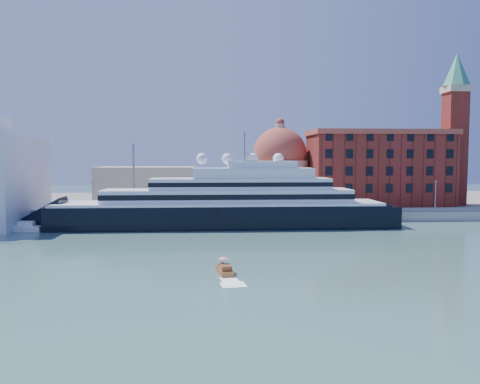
{
  "coord_description": "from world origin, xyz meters",
  "views": [
    {
      "loc": [
        -0.23,
        -89.91,
        16.93
      ],
      "look_at": [
        6.74,
        18.0,
        8.93
      ],
      "focal_mm": 35.0,
      "sensor_mm": 36.0,
      "label": 1
    }
  ],
  "objects": [
    {
      "name": "land",
      "position": [
        0.0,
        75.0,
        1.0
      ],
      "size": [
        260.0,
        72.0,
        2.0
      ],
      "primitive_type": "cube",
      "color": "slate",
      "rests_on": "ground"
    },
    {
      "name": "warehouse",
      "position": [
        52.0,
        52.0,
        13.79
      ],
      "size": [
        43.0,
        19.0,
        23.25
      ],
      "color": "maroon",
      "rests_on": "land"
    },
    {
      "name": "campanile",
      "position": [
        76.0,
        52.0,
        28.76
      ],
      "size": [
        8.4,
        8.4,
        47.0
      ],
      "color": "maroon",
      "rests_on": "land"
    },
    {
      "name": "water_taxi",
      "position": [
        1.88,
        -22.75,
        0.62
      ],
      "size": [
        2.6,
        5.64,
        2.58
      ],
      "rotation": [
        0.0,
        0.0,
        0.15
      ],
      "color": "brown",
      "rests_on": "ground"
    },
    {
      "name": "quay",
      "position": [
        0.0,
        34.0,
        1.25
      ],
      "size": [
        180.0,
        10.0,
        2.5
      ],
      "primitive_type": "cube",
      "color": "gray",
      "rests_on": "ground"
    },
    {
      "name": "quay_fence",
      "position": [
        0.0,
        29.5,
        3.1
      ],
      "size": [
        180.0,
        0.1,
        1.2
      ],
      "primitive_type": "cube",
      "color": "slate",
      "rests_on": "quay"
    },
    {
      "name": "service_barge",
      "position": [
        -43.97,
        19.96,
        0.7
      ],
      "size": [
        11.02,
        4.38,
        2.43
      ],
      "rotation": [
        0.0,
        0.0,
        -0.07
      ],
      "color": "white",
      "rests_on": "ground"
    },
    {
      "name": "superyacht",
      "position": [
        -0.47,
        23.0,
        4.67
      ],
      "size": [
        90.46,
        12.54,
        27.03
      ],
      "color": "black",
      "rests_on": "ground"
    },
    {
      "name": "lamp_posts",
      "position": [
        -12.67,
        32.27,
        9.84
      ],
      "size": [
        120.8,
        2.4,
        18.0
      ],
      "color": "slate",
      "rests_on": "quay"
    },
    {
      "name": "church",
      "position": [
        6.39,
        57.72,
        10.91
      ],
      "size": [
        66.0,
        18.0,
        25.5
      ],
      "color": "beige",
      "rests_on": "land"
    },
    {
      "name": "ground",
      "position": [
        0.0,
        0.0,
        0.0
      ],
      "size": [
        400.0,
        400.0,
        0.0
      ],
      "primitive_type": "plane",
      "color": "#325754",
      "rests_on": "ground"
    }
  ]
}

